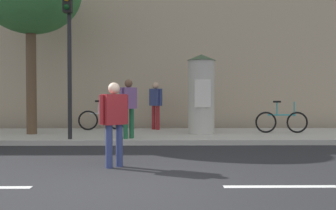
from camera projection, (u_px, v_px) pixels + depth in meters
ground_plane at (128, 187)px, 6.10m from camera, size 80.00×80.00×0.00m
sidewalk_curb at (146, 136)px, 13.10m from camera, size 36.00×4.00×0.15m
lane_markings at (128, 187)px, 6.10m from camera, size 25.80×0.16×0.01m
building_backdrop at (151, 17)px, 17.97m from camera, size 36.00×5.00×10.02m
traffic_light at (68, 37)px, 11.23m from camera, size 0.24×0.45×4.39m
poster_column at (201, 93)px, 13.01m from camera, size 0.96×0.96×2.64m
pedestrian_in_red_top at (114, 117)px, 7.76m from camera, size 0.53×0.48×1.69m
pedestrian_near_pole at (129, 104)px, 11.54m from camera, size 0.49×0.47×1.75m
pedestrian_in_dark_shirt at (156, 101)px, 14.50m from camera, size 0.49×0.50×1.76m
bicycle_leaning at (103, 119)px, 14.37m from camera, size 1.75×0.37×1.09m
bicycle_upright at (282, 121)px, 13.24m from camera, size 1.77×0.15×1.09m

